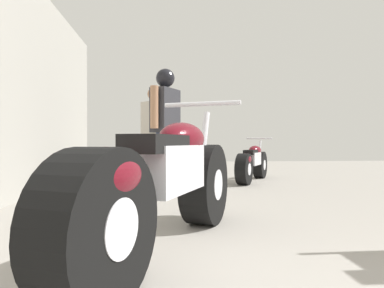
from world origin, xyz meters
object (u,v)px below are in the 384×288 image
mechanic_in_blue (154,129)px  motorcycle_maroon_cruiser (166,185)px  motorcycle_black_naked (252,163)px  mechanic_with_helmet (165,117)px

mechanic_in_blue → motorcycle_maroon_cruiser: bearing=-86.9°
motorcycle_maroon_cruiser → mechanic_in_blue: mechanic_in_blue is taller
motorcycle_black_naked → mechanic_in_blue: size_ratio=0.96×
mechanic_in_blue → mechanic_with_helmet: (0.20, -0.85, 0.14)m
motorcycle_maroon_cruiser → motorcycle_black_naked: 4.18m
mechanic_in_blue → mechanic_with_helmet: size_ratio=0.92×
motorcycle_black_naked → motorcycle_maroon_cruiser: bearing=-112.2°
motorcycle_black_naked → mechanic_with_helmet: size_ratio=0.88×
mechanic_in_blue → motorcycle_black_naked: bearing=4.6°
mechanic_in_blue → mechanic_with_helmet: bearing=-76.8°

